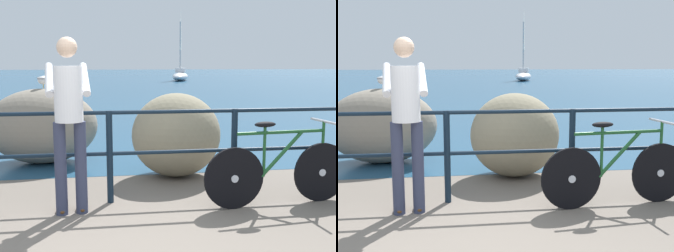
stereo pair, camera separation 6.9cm
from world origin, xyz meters
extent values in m
cube|color=#6B6056|center=(0.00, 20.00, -0.05)|extent=(120.00, 120.00, 0.10)
cube|color=navy|center=(0.00, 47.82, 0.00)|extent=(120.00, 90.00, 0.01)
cylinder|color=black|center=(0.00, 1.71, 0.51)|extent=(0.07, 0.07, 1.02)
cylinder|color=black|center=(1.40, 1.71, 0.51)|extent=(0.07, 0.07, 1.02)
cylinder|color=black|center=(0.00, 1.71, 1.00)|extent=(8.42, 0.04, 0.04)
cylinder|color=black|center=(0.00, 1.71, 0.55)|extent=(8.42, 0.04, 0.04)
cylinder|color=black|center=(1.28, 1.31, 0.33)|extent=(0.66, 0.10, 0.66)
cylinder|color=#B7BCC6|center=(1.28, 1.31, 0.33)|extent=(0.09, 0.06, 0.08)
cylinder|color=black|center=(2.32, 1.42, 0.33)|extent=(0.66, 0.10, 0.66)
cylinder|color=#B7BCC6|center=(2.32, 1.42, 0.33)|extent=(0.09, 0.06, 0.08)
cylinder|color=#194C23|center=(1.80, 1.36, 0.80)|extent=(0.99, 0.14, 0.04)
cylinder|color=#194C23|center=(1.83, 1.36, 0.57)|extent=(0.50, 0.09, 0.50)
cylinder|color=#194C23|center=(1.62, 1.34, 0.59)|extent=(0.03, 0.03, 0.53)
ellipsoid|color=black|center=(1.62, 1.34, 0.89)|extent=(0.25, 0.12, 0.06)
cylinder|color=#194C23|center=(2.32, 1.42, 0.62)|extent=(0.03, 0.03, 0.57)
cylinder|color=#B7BCC6|center=(2.32, 1.42, 0.90)|extent=(0.08, 0.48, 0.03)
cylinder|color=#333851|center=(-0.49, 1.40, 0.47)|extent=(0.12, 0.12, 0.95)
ellipsoid|color=#513319|center=(-0.50, 1.46, 0.04)|extent=(0.13, 0.27, 0.08)
cylinder|color=#333851|center=(-0.30, 1.42, 0.47)|extent=(0.12, 0.12, 0.95)
ellipsoid|color=#513319|center=(-0.30, 1.48, 0.04)|extent=(0.13, 0.27, 0.08)
cylinder|color=white|center=(-0.39, 1.41, 1.23)|extent=(0.28, 0.28, 0.55)
sphere|color=beige|center=(-0.39, 1.41, 1.68)|extent=(0.20, 0.20, 0.20)
cylinder|color=white|center=(-0.60, 1.63, 1.36)|extent=(0.14, 0.52, 0.34)
cylinder|color=white|center=(-0.24, 1.67, 1.36)|extent=(0.14, 0.52, 0.34)
ellipsoid|color=gray|center=(-0.99, 3.79, 0.57)|extent=(1.67, 1.16, 1.14)
ellipsoid|color=gray|center=(0.91, 2.72, 0.57)|extent=(1.20, 1.05, 1.13)
cylinder|color=gold|center=(-0.96, 3.88, 1.17)|extent=(0.01, 0.01, 0.06)
cylinder|color=gold|center=(-0.93, 3.85, 1.17)|extent=(0.01, 0.01, 0.06)
ellipsoid|color=white|center=(-0.94, 3.86, 1.27)|extent=(0.24, 0.28, 0.13)
ellipsoid|color=#9E9EA3|center=(-0.95, 3.85, 1.30)|extent=(0.24, 0.27, 0.06)
sphere|color=white|center=(-0.88, 3.96, 1.34)|extent=(0.08, 0.08, 0.08)
cone|color=gold|center=(-0.85, 4.00, 1.33)|extent=(0.05, 0.05, 0.02)
ellipsoid|color=white|center=(6.44, 33.26, 0.36)|extent=(2.32, 4.58, 0.70)
cube|color=silver|center=(6.52, 33.55, 0.89)|extent=(1.09, 1.45, 0.36)
cylinder|color=#B2B2B7|center=(6.40, 33.07, 2.81)|extent=(0.10, 0.10, 4.20)
pyramid|color=white|center=(6.58, 33.80, 4.38)|extent=(0.44, 1.57, 3.57)
camera|label=1|loc=(-0.05, -2.90, 1.53)|focal=45.85mm
camera|label=2|loc=(0.02, -2.91, 1.53)|focal=45.85mm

